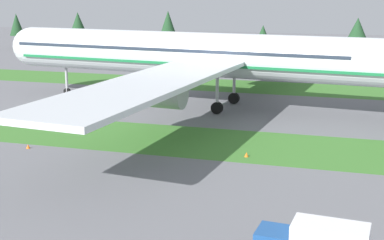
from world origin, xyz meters
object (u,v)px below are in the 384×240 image
(ground_crew_marshaller, at_px, (287,238))
(taxiway_marker_2, at_px, (28,146))
(airliner, at_px, (213,55))
(taxiway_marker_1, at_px, (246,155))

(ground_crew_marshaller, xyz_separation_m, taxiway_marker_2, (-30.43, 16.86, -0.72))
(airliner, xyz_separation_m, taxiway_marker_1, (9.55, -23.08, -7.58))
(ground_crew_marshaller, relative_size, taxiway_marker_2, 3.81)
(taxiway_marker_1, bearing_deg, airliner, 112.49)
(ground_crew_marshaller, distance_m, taxiway_marker_1, 21.59)
(airliner, distance_m, taxiway_marker_2, 31.23)
(taxiway_marker_1, relative_size, taxiway_marker_2, 1.05)
(airliner, height_order, ground_crew_marshaller, airliner)
(airliner, xyz_separation_m, taxiway_marker_2, (-14.22, -26.75, -7.59))
(airliner, relative_size, taxiway_marker_2, 188.66)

